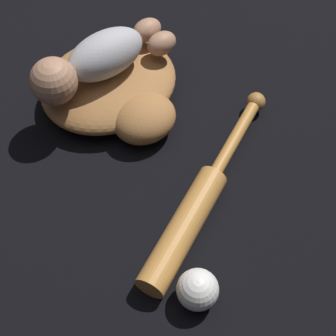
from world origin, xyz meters
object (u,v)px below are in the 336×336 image
(baseball_glove, at_px, (115,89))
(baseball, at_px, (198,290))
(baby_figure, at_px, (95,60))
(baseball_bat, at_px, (196,206))

(baseball_glove, xyz_separation_m, baseball, (0.25, 0.44, -0.00))
(baby_figure, bearing_deg, baseball_bat, 75.56)
(baseball_glove, bearing_deg, baby_figure, -52.28)
(baseball_glove, relative_size, baseball_bat, 0.71)
(baby_figure, height_order, baseball_bat, baby_figure)
(baby_figure, relative_size, baseball, 4.55)
(baby_figure, bearing_deg, baseball, 64.10)
(baby_figure, height_order, baseball, baby_figure)
(baby_figure, xyz_separation_m, baseball, (0.23, 0.46, -0.09))
(baseball_glove, relative_size, baseball, 4.81)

